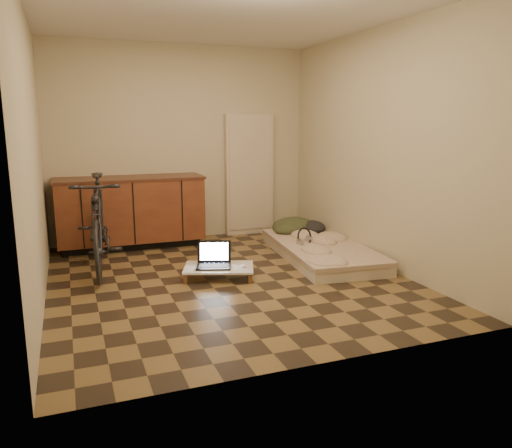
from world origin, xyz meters
name	(u,v)px	position (x,y,z in m)	size (l,w,h in m)	color
room_shell	(226,152)	(0.00, 0.00, 1.30)	(3.50, 4.00, 2.60)	brown
cabinets	(131,212)	(-0.75, 1.70, 0.47)	(1.84, 0.62, 0.91)	black
appliance_panel	(249,175)	(0.95, 1.94, 0.85)	(0.70, 0.10, 1.70)	beige
bicycle	(98,219)	(-1.20, 0.78, 0.57)	(0.52, 1.77, 1.15)	black
futon	(321,250)	(1.30, 0.38, 0.08)	(1.12, 2.02, 0.17)	beige
clothing_pile	(298,221)	(1.37, 1.18, 0.29)	(0.62, 0.52, 0.25)	#313921
headphones	(304,236)	(1.12, 0.49, 0.25)	(0.26, 0.24, 0.17)	black
lap_desk	(219,268)	(-0.07, 0.06, 0.10)	(0.82, 0.67, 0.12)	brown
laptop	(214,261)	(-0.11, 0.10, 0.17)	(0.43, 0.41, 0.24)	black
mouse	(243,266)	(0.16, -0.05, 0.13)	(0.06, 0.09, 0.03)	white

